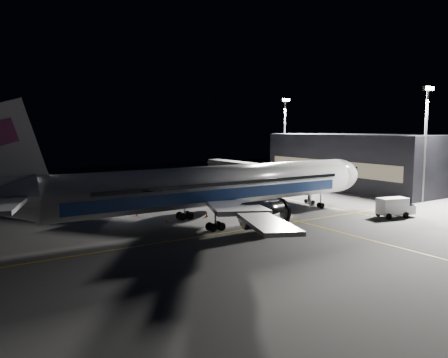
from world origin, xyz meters
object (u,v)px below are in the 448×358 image
at_px(safety_cone_c, 137,214).
at_px(baggage_tug, 122,202).
at_px(safety_cone_b, 167,220).
at_px(airliner, 211,187).
at_px(safety_cone_a, 207,215).
at_px(floodlight_mast_north, 285,132).
at_px(floodlight_mast_south, 426,134).
at_px(jet_bridge, 262,171).
at_px(service_truck, 395,207).

bearing_deg(safety_cone_c, baggage_tug, 86.71).
relative_size(safety_cone_b, safety_cone_c, 0.92).
xyz_separation_m(airliner, baggage_tug, (-6.46, 18.51, -4.29)).
bearing_deg(safety_cone_b, baggage_tug, 95.77).
distance_m(safety_cone_a, safety_cone_c, 10.75).
bearing_deg(safety_cone_b, safety_cone_c, 106.59).
bearing_deg(baggage_tug, safety_cone_b, -78.85).
xyz_separation_m(floodlight_mast_north, safety_cone_c, (-48.00, -21.51, -12.07)).
xyz_separation_m(airliner, floodlight_mast_south, (41.08, -6.01, 7.21)).
distance_m(safety_cone_a, safety_cone_b, 6.66).
relative_size(airliner, floodlight_mast_south, 2.97).
height_order(airliner, jet_bridge, airliner).
xyz_separation_m(jet_bridge, service_truck, (2.47, -29.58, -3.01)).
bearing_deg(safety_cone_c, floodlight_mast_north, 24.14).
relative_size(jet_bridge, safety_cone_b, 62.16).
height_order(airliner, floodlight_mast_south, floodlight_mast_south).
bearing_deg(safety_cone_b, airliner, -38.68).
distance_m(floodlight_mast_north, service_truck, 47.44).
bearing_deg(floodlight_mast_north, service_truck, -109.64).
bearing_deg(safety_cone_b, service_truck, -26.93).
xyz_separation_m(floodlight_mast_north, safety_cone_a, (-39.42, -27.99, -12.03)).
relative_size(safety_cone_a, safety_cone_c, 1.14).
height_order(floodlight_mast_south, baggage_tug, floodlight_mast_south).
height_order(airliner, safety_cone_b, airliner).
height_order(floodlight_mast_south, safety_cone_b, floodlight_mast_south).
xyz_separation_m(airliner, safety_cone_c, (-6.92, 10.47, -4.86)).
distance_m(service_truck, safety_cone_b, 34.29).
relative_size(baggage_tug, safety_cone_b, 5.03).
xyz_separation_m(floodlight_mast_north, safety_cone_b, (-46.07, -27.99, -12.09)).
height_order(airliner, safety_cone_c, airliner).
relative_size(floodlight_mast_north, service_truck, 3.39).
bearing_deg(service_truck, floodlight_mast_north, 84.16).
xyz_separation_m(service_truck, safety_cone_c, (-32.47, 21.99, -1.27)).
bearing_deg(safety_cone_b, safety_cone_a, 0.00).
height_order(floodlight_mast_south, safety_cone_a, floodlight_mast_south).
distance_m(floodlight_mast_south, service_truck, 19.70).
bearing_deg(floodlight_mast_north, safety_cone_b, -148.72).
xyz_separation_m(jet_bridge, floodlight_mast_north, (18.00, 13.93, 7.79)).
bearing_deg(baggage_tug, floodlight_mast_north, 21.21).
bearing_deg(service_truck, jet_bridge, 108.58).
distance_m(service_truck, safety_cone_c, 39.24).
distance_m(jet_bridge, safety_cone_c, 31.24).
relative_size(floodlight_mast_south, safety_cone_b, 37.41).
bearing_deg(floodlight_mast_north, jet_bridge, -142.26).
bearing_deg(floodlight_mast_south, safety_cone_c, 161.05).
bearing_deg(service_truck, safety_cone_c, 159.69).
height_order(jet_bridge, floodlight_mast_north, floodlight_mast_north).
height_order(airliner, floodlight_mast_north, floodlight_mast_north).
relative_size(jet_bridge, service_truck, 5.63).
height_order(jet_bridge, baggage_tug, jet_bridge).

